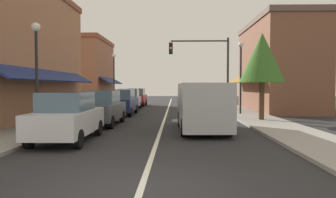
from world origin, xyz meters
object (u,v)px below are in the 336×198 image
parked_car_distant_left (137,97)px  street_lamp_right_mid (241,66)px  street_lamp_left_far (114,72)px  parked_car_far_left (129,99)px  tree_right_near (262,58)px  parked_car_third_left (122,102)px  parked_car_nearest_left (68,117)px  van_in_lane (202,105)px  traffic_signal_mast_arm (208,61)px  parked_car_second_left (102,108)px  street_lamp_left_near (36,59)px

parked_car_distant_left → street_lamp_right_mid: 13.12m
street_lamp_left_far → parked_car_far_left: bearing=-58.7°
street_lamp_left_far → tree_right_near: size_ratio=1.02×
parked_car_third_left → parked_car_far_left: same height
tree_right_near → street_lamp_left_far: bearing=131.9°
parked_car_nearest_left → street_lamp_right_mid: bearing=50.5°
parked_car_far_left → street_lamp_right_mid: street_lamp_right_mid is taller
van_in_lane → street_lamp_right_mid: (3.25, 7.56, 2.19)m
traffic_signal_mast_arm → street_lamp_left_far: traffic_signal_mast_arm is taller
parked_car_distant_left → tree_right_near: 16.39m
parked_car_distant_left → parked_car_second_left: bearing=-89.0°
parked_car_nearest_left → parked_car_distant_left: same height
parked_car_second_left → parked_car_distant_left: (-0.14, 15.39, 0.00)m
parked_car_nearest_left → van_in_lane: (5.05, 2.74, 0.27)m
parked_car_third_left → parked_car_distant_left: 9.75m
traffic_signal_mast_arm → street_lamp_left_near: traffic_signal_mast_arm is taller
parked_car_distant_left → van_in_lane: (5.08, -17.40, 0.27)m
van_in_lane → traffic_signal_mast_arm: (1.36, 11.06, 2.80)m
van_in_lane → tree_right_near: tree_right_near is taller
parked_car_third_left → van_in_lane: size_ratio=0.79×
parked_car_distant_left → street_lamp_left_far: 3.60m
parked_car_second_left → street_lamp_right_mid: size_ratio=0.83×
parked_car_far_left → parked_car_second_left: bearing=-90.5°
street_lamp_left_near → parked_car_distant_left: bearing=84.3°
parked_car_second_left → tree_right_near: (8.59, 1.78, 2.68)m
parked_car_far_left → parked_car_distant_left: same height
van_in_lane → traffic_signal_mast_arm: 11.48m
parked_car_nearest_left → tree_right_near: bearing=36.3°
street_lamp_left_far → tree_right_near: (10.63, -11.86, 0.18)m
parked_car_nearest_left → tree_right_near: size_ratio=0.83×
parked_car_distant_left → street_lamp_left_near: street_lamp_left_near is taller
parked_car_distant_left → traffic_signal_mast_arm: traffic_signal_mast_arm is taller
parked_car_second_left → tree_right_near: 9.17m
parked_car_distant_left → street_lamp_left_far: street_lamp_left_far is taller
street_lamp_left_near → tree_right_near: bearing=24.5°
parked_car_second_left → street_lamp_left_far: street_lamp_left_far is taller
parked_car_second_left → traffic_signal_mast_arm: traffic_signal_mast_arm is taller
parked_car_distant_left → street_lamp_right_mid: size_ratio=0.83×
parked_car_second_left → traffic_signal_mast_arm: (6.30, 9.05, 3.07)m
parked_car_second_left → van_in_lane: size_ratio=0.79×
van_in_lane → street_lamp_left_far: (-6.98, 15.65, 2.23)m
van_in_lane → traffic_signal_mast_arm: traffic_signal_mast_arm is taller
van_in_lane → parked_car_second_left: bearing=156.2°
street_lamp_right_mid → parked_car_distant_left: bearing=130.2°
parked_car_far_left → traffic_signal_mast_arm: traffic_signal_mast_arm is taller
street_lamp_right_mid → tree_right_near: (0.40, -3.77, 0.22)m
parked_car_third_left → traffic_signal_mast_arm: 7.74m
parked_car_distant_left → van_in_lane: 18.13m
parked_car_third_left → van_in_lane: bearing=-57.1°
van_in_lane → tree_right_near: size_ratio=1.05×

